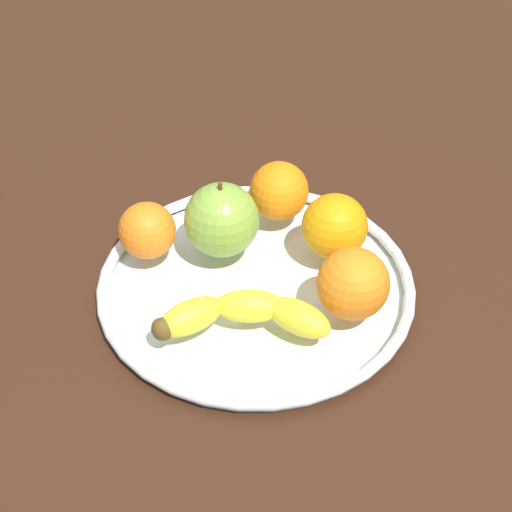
{
  "coord_description": "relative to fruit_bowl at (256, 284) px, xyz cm",
  "views": [
    {
      "loc": [
        -5.95,
        57.82,
        56.06
      ],
      "look_at": [
        0.0,
        0.0,
        4.8
      ],
      "focal_mm": 54.33,
      "sensor_mm": 36.0,
      "label": 1
    }
  ],
  "objects": [
    {
      "name": "orange_back_left",
      "position": [
        -1.45,
        -10.73,
        4.17
      ],
      "size": [
        6.58,
        6.58,
        6.58
      ],
      "primitive_type": "sphere",
      "color": "orange",
      "rests_on": "fruit_bowl"
    },
    {
      "name": "fruit_bowl",
      "position": [
        0.0,
        0.0,
        0.0
      ],
      "size": [
        32.73,
        32.73,
        1.8
      ],
      "color": "silver",
      "rests_on": "ground_plane"
    },
    {
      "name": "orange_back_right",
      "position": [
        11.69,
        -2.82,
        3.91
      ],
      "size": [
        6.05,
        6.05,
        6.05
      ],
      "primitive_type": "sphere",
      "color": "orange",
      "rests_on": "fruit_bowl"
    },
    {
      "name": "orange_front_left",
      "position": [
        -9.68,
        3.62,
        4.42
      ],
      "size": [
        7.08,
        7.08,
        7.08
      ],
      "primitive_type": "sphere",
      "color": "orange",
      "rests_on": "fruit_bowl"
    },
    {
      "name": "ground_plane",
      "position": [
        0.0,
        0.0,
        -2.92
      ],
      "size": [
        156.24,
        156.24,
        4.0
      ],
      "primitive_type": "cube",
      "color": "#341C11"
    },
    {
      "name": "banana",
      "position": [
        0.72,
        6.85,
        2.49
      ],
      "size": [
        17.77,
        7.3,
        3.21
      ],
      "rotation": [
        0.0,
        0.0,
        0.09
      ],
      "color": "yellow",
      "rests_on": "fruit_bowl"
    },
    {
      "name": "apple",
      "position": [
        4.03,
        -4.22,
        4.84
      ],
      "size": [
        7.9,
        7.9,
        8.7
      ],
      "color": "#7FAB3C",
      "rests_on": "fruit_bowl"
    },
    {
      "name": "orange_center",
      "position": [
        -7.7,
        -4.93,
        4.36
      ],
      "size": [
        6.95,
        6.95,
        6.95
      ],
      "primitive_type": "sphere",
      "color": "orange",
      "rests_on": "fruit_bowl"
    }
  ]
}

